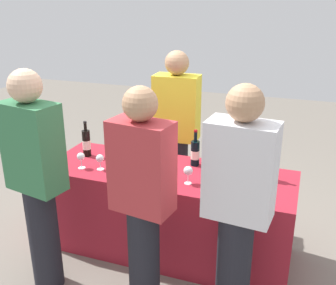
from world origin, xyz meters
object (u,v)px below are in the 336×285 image
object	(u,v)px
wine_glass_2	(120,158)
guest_1	(143,199)
guest_0	(37,178)
wine_glass_1	(100,159)
wine_bottle_3	(211,155)
wine_glass_4	(188,171)
wine_bottle_0	(87,143)
server_pouring	(176,131)
wine_glass_3	(132,163)
wine_glass_0	(81,157)
wine_bottle_2	(195,153)
guest_2	(238,205)
wine_bottle_1	(148,150)
wine_glass_5	(205,172)
wine_bottle_4	(245,164)
wine_bottle_5	(264,165)

from	to	relation	value
wine_glass_2	guest_1	distance (m)	0.79
guest_0	wine_glass_1	bearing A→B (deg)	84.81
wine_bottle_3	guest_0	xyz separation A→B (m)	(-1.02, -0.94, 0.05)
wine_glass_1	wine_glass_4	xyz separation A→B (m)	(0.76, -0.00, 0.01)
wine_glass_4	wine_glass_1	bearing A→B (deg)	179.72
wine_bottle_0	server_pouring	xyz separation A→B (m)	(0.67, 0.52, 0.02)
wine_glass_3	guest_1	xyz separation A→B (m)	(0.34, -0.58, 0.03)
wine_glass_0	server_pouring	size ratio (longest dim) A/B	0.08
guest_0	server_pouring	bearing A→B (deg)	77.44
wine_glass_4	guest_0	size ratio (longest dim) A/B	0.09
wine_bottle_2	guest_1	world-z (taller)	guest_1
wine_glass_2	wine_glass_0	bearing A→B (deg)	-161.14
wine_bottle_3	wine_glass_2	xyz separation A→B (m)	(-0.70, -0.27, -0.02)
wine_glass_0	guest_2	bearing A→B (deg)	-17.43
wine_bottle_1	wine_glass_3	size ratio (longest dim) A/B	2.37
wine_glass_0	wine_glass_5	world-z (taller)	wine_glass_5
wine_glass_4	guest_2	xyz separation A→B (m)	(0.46, -0.46, 0.04)
wine_glass_0	server_pouring	distance (m)	0.97
wine_bottle_2	wine_glass_4	world-z (taller)	wine_bottle_2
wine_bottle_1	wine_glass_0	bearing A→B (deg)	-146.92
wine_glass_1	wine_bottle_1	bearing A→B (deg)	41.79
wine_glass_4	wine_glass_3	bearing A→B (deg)	177.50
wine_bottle_1	guest_0	distance (m)	1.00
wine_glass_1	guest_2	distance (m)	1.31
wine_bottle_4	guest_1	bearing A→B (deg)	-123.16
wine_glass_4	guest_0	distance (m)	1.10
guest_0	guest_2	bearing A→B (deg)	15.93
wine_glass_1	guest_2	world-z (taller)	guest_2
guest_0	guest_1	world-z (taller)	guest_0
wine_glass_3	guest_0	bearing A→B (deg)	-126.47
wine_bottle_1	wine_glass_2	bearing A→B (deg)	-129.27
wine_bottle_4	wine_glass_0	world-z (taller)	wine_bottle_4
wine_bottle_5	wine_glass_5	xyz separation A→B (m)	(-0.41, -0.26, -0.01)
wine_glass_1	wine_glass_3	world-z (taller)	same
wine_glass_0	server_pouring	bearing A→B (deg)	53.79
wine_glass_3	wine_glass_4	bearing A→B (deg)	-2.50
guest_0	wine_bottle_3	bearing A→B (deg)	53.36
wine_glass_3	wine_glass_1	bearing A→B (deg)	-176.44
guest_1	wine_glass_1	bearing A→B (deg)	146.55
wine_bottle_5	wine_glass_4	size ratio (longest dim) A/B	2.30
wine_glass_4	wine_glass_2	bearing A→B (deg)	172.48
wine_bottle_3	wine_bottle_0	bearing A→B (deg)	-173.72
wine_bottle_2	wine_bottle_5	distance (m)	0.59
wine_bottle_1	guest_1	bearing A→B (deg)	-69.92
wine_glass_0	wine_glass_3	xyz separation A→B (m)	(0.44, 0.05, -0.00)
wine_glass_0	wine_bottle_2	bearing A→B (deg)	23.68
wine_bottle_1	wine_glass_2	size ratio (longest dim) A/B	2.30
wine_bottle_4	server_pouring	world-z (taller)	server_pouring
wine_glass_0	wine_bottle_1	bearing A→B (deg)	33.08
wine_bottle_1	wine_glass_4	size ratio (longest dim) A/B	2.19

